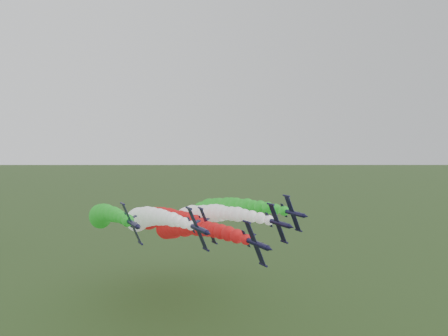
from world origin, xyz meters
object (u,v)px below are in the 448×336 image
Objects in this scene: jet_inner_left at (143,219)px; jet_outer_right at (215,209)px; jet_inner_right at (198,216)px; jet_lead at (177,227)px; jet_trail at (155,218)px; jet_outer_left at (102,216)px.

jet_outer_right reaches higher than jet_inner_left.
jet_inner_left is 20.33m from jet_inner_right.
jet_outer_right is at bearing 23.81° from jet_inner_right.
jet_lead reaches higher than jet_trail.
jet_outer_left reaches higher than jet_outer_right.
jet_lead is 15.54m from jet_inner_right.
jet_outer_right is (39.92, -7.05, 0.37)m from jet_outer_left.
jet_inner_right is 19.73m from jet_trail.
jet_lead is 1.00× the size of jet_inner_left.
jet_outer_right is at bearing -34.32° from jet_trail.
jet_lead is 1.00× the size of jet_trail.
jet_inner_right is at bearing 40.07° from jet_lead.
jet_outer_left is 1.00× the size of jet_outer_right.
jet_outer_left reaches higher than jet_inner_right.
jet_inner_left is 0.99× the size of jet_trail.
jet_lead is at bearing -93.04° from jet_trail.
jet_outer_left is (-11.22, 10.83, 0.27)m from jet_inner_left.
jet_trail is at bearing 86.96° from jet_lead.
jet_trail is (9.88, 16.63, -3.13)m from jet_inner_left.
jet_outer_left is 40.54m from jet_outer_right.
jet_trail is at bearing 15.37° from jet_outer_left.
jet_outer_right is (28.70, 3.78, 0.63)m from jet_inner_left.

